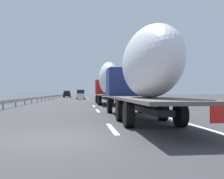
{
  "coord_description": "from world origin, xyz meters",
  "views": [
    {
      "loc": [
        -8.21,
        -0.64,
        1.45
      ],
      "look_at": [
        21.79,
        -4.03,
        1.77
      ],
      "focal_mm": 41.57,
      "sensor_mm": 36.0,
      "label": 1
    }
  ],
  "objects": [
    {
      "name": "lane_stripe_9",
      "position": [
        84.66,
        -1.8,
        0.0
      ],
      "size": [
        3.2,
        0.2,
        0.01
      ],
      "primitive_type": "cube",
      "color": "white",
      "rests_on": "ground_plane"
    },
    {
      "name": "road_sign",
      "position": [
        44.67,
        -6.7,
        2.27
      ],
      "size": [
        0.1,
        0.9,
        3.29
      ],
      "color": "gray",
      "rests_on": "ground_plane"
    },
    {
      "name": "lane_stripe_7",
      "position": [
        78.77,
        -1.8,
        0.0
      ],
      "size": [
        3.2,
        0.2,
        0.01
      ],
      "primitive_type": "cube",
      "color": "white",
      "rests_on": "ground_plane"
    },
    {
      "name": "edge_line_right",
      "position": [
        45.0,
        -5.5,
        0.0
      ],
      "size": [
        110.0,
        0.2,
        0.01
      ],
      "primitive_type": "cube",
      "color": "white",
      "rests_on": "ground_plane"
    },
    {
      "name": "truck_lead",
      "position": [
        22.54,
        -3.6,
        2.68
      ],
      "size": [
        12.39,
        2.55,
        4.9
      ],
      "color": "#B21919",
      "rests_on": "ground_plane"
    },
    {
      "name": "tree_2",
      "position": [
        52.48,
        -12.9,
        4.37
      ],
      "size": [
        2.85,
        2.85,
        6.97
      ],
      "color": "#472D19",
      "rests_on": "ground_plane"
    },
    {
      "name": "ground_plane",
      "position": [
        40.0,
        0.0,
        0.0
      ],
      "size": [
        260.0,
        260.0,
        0.0
      ],
      "primitive_type": "plane",
      "color": "#38383A"
    },
    {
      "name": "lane_stripe_8",
      "position": [
        76.39,
        -1.8,
        0.0
      ],
      "size": [
        3.2,
        0.2,
        0.01
      ],
      "primitive_type": "cube",
      "color": "white",
      "rests_on": "ground_plane"
    },
    {
      "name": "lane_stripe_0",
      "position": [
        2.0,
        -1.8,
        0.0
      ],
      "size": [
        3.2,
        0.2,
        0.01
      ],
      "primitive_type": "cube",
      "color": "white",
      "rests_on": "ground_plane"
    },
    {
      "name": "car_black_suv",
      "position": [
        64.02,
        3.67,
        0.94
      ],
      "size": [
        4.71,
        1.87,
        1.85
      ],
      "color": "black",
      "rests_on": "ground_plane"
    },
    {
      "name": "lane_stripe_3",
      "position": [
        34.04,
        -1.8,
        0.0
      ],
      "size": [
        3.2,
        0.2,
        0.01
      ],
      "primitive_type": "cube",
      "color": "white",
      "rests_on": "ground_plane"
    },
    {
      "name": "car_white_van",
      "position": [
        46.28,
        -0.2,
        0.97
      ],
      "size": [
        4.1,
        1.74,
        1.95
      ],
      "color": "white",
      "rests_on": "ground_plane"
    },
    {
      "name": "lane_stripe_4",
      "position": [
        34.86,
        -1.8,
        0.0
      ],
      "size": [
        3.2,
        0.2,
        0.01
      ],
      "primitive_type": "cube",
      "color": "white",
      "rests_on": "ground_plane"
    },
    {
      "name": "tree_1",
      "position": [
        57.28,
        -12.64,
        4.46
      ],
      "size": [
        3.54,
        3.54,
        7.31
      ],
      "color": "#472D19",
      "rests_on": "ground_plane"
    },
    {
      "name": "tree_3",
      "position": [
        68.87,
        -10.93,
        3.85
      ],
      "size": [
        3.97,
        3.97,
        6.44
      ],
      "color": "#472D19",
      "rests_on": "ground_plane"
    },
    {
      "name": "lane_stripe_5",
      "position": [
        47.58,
        -1.8,
        0.0
      ],
      "size": [
        3.2,
        0.2,
        0.01
      ],
      "primitive_type": "cube",
      "color": "white",
      "rests_on": "ground_plane"
    },
    {
      "name": "tree_5",
      "position": [
        55.93,
        -10.67,
        4.73
      ],
      "size": [
        2.67,
        2.67,
        7.65
      ],
      "color": "#472D19",
      "rests_on": "ground_plane"
    },
    {
      "name": "lane_stripe_6",
      "position": [
        51.05,
        -1.8,
        0.0
      ],
      "size": [
        3.2,
        0.2,
        0.01
      ],
      "primitive_type": "cube",
      "color": "white",
      "rests_on": "ground_plane"
    },
    {
      "name": "lane_stripe_2",
      "position": [
        19.05,
        -1.8,
        0.0
      ],
      "size": [
        3.2,
        0.2,
        0.01
      ],
      "primitive_type": "cube",
      "color": "white",
      "rests_on": "ground_plane"
    },
    {
      "name": "car_red_compact",
      "position": [
        89.74,
        0.23,
        0.95
      ],
      "size": [
        4.54,
        1.75,
        1.9
      ],
      "color": "red",
      "rests_on": "ground_plane"
    },
    {
      "name": "lane_stripe_1",
      "position": [
        11.87,
        -1.8,
        0.0
      ],
      "size": [
        3.2,
        0.2,
        0.01
      ],
      "primitive_type": "cube",
      "color": "white",
      "rests_on": "ground_plane"
    },
    {
      "name": "truck_trailing",
      "position": [
        4.51,
        -3.6,
        2.44
      ],
      "size": [
        14.08,
        2.55,
        4.33
      ],
      "color": "navy",
      "rests_on": "ground_plane"
    },
    {
      "name": "tree_4",
      "position": [
        64.55,
        -11.62,
        4.23
      ],
      "size": [
        2.79,
        2.79,
        6.6
      ],
      "color": "#472D19",
      "rests_on": "ground_plane"
    },
    {
      "name": "tree_0",
      "position": [
        77.52,
        -10.22,
        4.61
      ],
      "size": [
        3.16,
        3.16,
        7.33
      ],
      "color": "#472D19",
      "rests_on": "ground_plane"
    },
    {
      "name": "guardrail_median",
      "position": [
        43.0,
        6.0,
        0.58
      ],
      "size": [
        94.0,
        0.1,
        0.76
      ],
      "color": "#9EA0A5",
      "rests_on": "ground_plane"
    }
  ]
}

